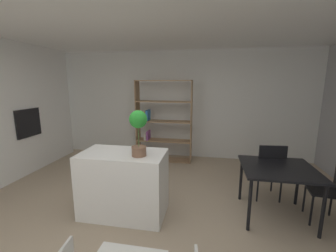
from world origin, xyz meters
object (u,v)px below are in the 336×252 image
Objects in this scene: potted_plant_on_island at (138,128)px; dining_chair_window_side at (333,185)px; kitchen_island at (124,183)px; dining_table at (278,173)px; built_in_oven at (28,123)px; open_bookshelf at (160,124)px; dining_chair_far at (269,167)px.

potted_plant_on_island is 2.74m from dining_chair_window_side.
kitchen_island is 1.23× the size of dining_table.
kitchen_island is 1.31× the size of dining_chair_window_side.
open_bookshelf is at bearing 27.11° from built_in_oven.
kitchen_island is 2.88m from dining_chair_window_side.
kitchen_island is at bearing -171.51° from dining_table.
dining_chair_window_side reaches higher than dining_table.
built_in_oven is 2.84m from open_bookshelf.
kitchen_island reaches higher than dining_table.
kitchen_island is 1.26× the size of dining_chair_far.
open_bookshelf is at bearing 136.40° from dining_table.
built_in_oven is 5.45m from dining_chair_window_side.
open_bookshelf is at bearing 95.94° from potted_plant_on_island.
built_in_oven is at bearing 170.80° from dining_table.
open_bookshelf is 2.98m from dining_table.
potted_plant_on_island is (2.78, -1.16, 0.22)m from built_in_oven.
dining_chair_window_side is at bearing -35.85° from open_bookshelf.
kitchen_island reaches higher than dining_chair_window_side.
dining_table is at bearing 8.49° from kitchen_island.
built_in_oven reaches higher than dining_chair_far.
built_in_oven is at bearing 157.27° from potted_plant_on_island.
kitchen_island is 1.94× the size of potted_plant_on_island.
dining_chair_window_side is at bearing -0.95° from dining_table.
kitchen_island is 0.89m from potted_plant_on_island.
dining_chair_window_side is (5.37, -0.77, -0.55)m from built_in_oven.
dining_table is at bearing 12.12° from potted_plant_on_island.
built_in_oven is 0.51× the size of kitchen_island.
kitchen_island is at bearing 162.82° from potted_plant_on_island.
open_bookshelf is (-0.26, 2.45, -0.41)m from potted_plant_on_island.
open_bookshelf reaches higher than dining_chair_window_side.
dining_chair_far reaches higher than dining_chair_window_side.
open_bookshelf is 2.69m from dining_chair_far.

